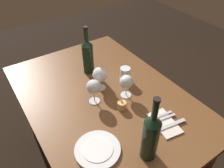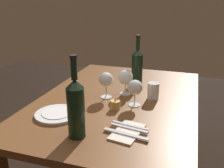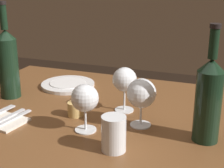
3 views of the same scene
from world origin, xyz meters
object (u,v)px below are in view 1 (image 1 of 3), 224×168
wine_glass_centre (94,87)px  wine_bottle_second (151,136)px  fork_inner (161,119)px  fork_outer (158,116)px  wine_bottle (88,56)px  table_knife (169,126)px  votive_candle (122,106)px  water_tumbler (125,75)px  wine_glass_right (126,82)px  wine_glass_left (100,75)px  folded_napkin (164,123)px  dinner_plate (98,150)px

wine_glass_centre → wine_bottle_second: bearing=3.0°
fork_inner → fork_outer: bearing=180.0°
wine_bottle → table_knife: 0.69m
wine_glass_centre → table_knife: (0.39, 0.22, -0.10)m
wine_glass_centre → votive_candle: bearing=35.9°
wine_bottle → water_tumbler: wine_bottle is taller
wine_glass_right → fork_inner: bearing=7.8°
wine_glass_left → wine_glass_right: (0.15, 0.09, -0.00)m
wine_bottle_second → folded_napkin: wine_bottle_second is taller
water_tumbler → fork_outer: water_tumbler is taller
water_tumbler → votive_candle: (0.20, -0.17, -0.02)m
wine_bottle → table_knife: (0.67, 0.10, -0.12)m
wine_glass_right → wine_glass_centre: bearing=-108.0°
wine_glass_right → water_tumbler: wine_glass_right is taller
wine_glass_right → fork_inner: wine_glass_right is taller
water_tumbler → fork_inner: size_ratio=0.55×
fork_inner → fork_outer: (-0.02, 0.00, 0.00)m
wine_glass_right → table_knife: bearing=6.5°
folded_napkin → fork_inner: 0.03m
wine_bottle_second → fork_outer: 0.28m
wine_glass_centre → dinner_plate: bearing=-27.8°
wine_bottle → votive_candle: wine_bottle is taller
fork_inner → wine_bottle_second: bearing=-59.3°
fork_outer → table_knife: bearing=0.0°
wine_glass_centre → fork_outer: bearing=36.1°
wine_glass_right → table_knife: (0.33, 0.04, -0.09)m
folded_napkin → wine_glass_left: bearing=-163.7°
wine_glass_centre → water_tumbler: (-0.06, 0.27, -0.07)m
wine_glass_left → dinner_plate: 0.47m
fork_outer → table_knife: 0.08m
wine_bottle → wine_bottle_second: wine_bottle_second is taller
wine_glass_centre → fork_inner: (0.33, 0.22, -0.10)m
votive_candle → wine_bottle: bearing=177.1°
wine_bottle → votive_candle: 0.44m
dinner_plate → fork_outer: (0.01, 0.38, 0.00)m
wine_glass_left → water_tumbler: wine_glass_left is taller
wine_glass_right → wine_bottle: size_ratio=0.44×
wine_bottle → water_tumbler: 0.28m
wine_glass_left → dinner_plate: size_ratio=0.69×
wine_glass_left → fork_inner: size_ratio=0.85×
wine_glass_right → water_tumbler: 0.16m
water_tumbler → table_knife: (0.45, -0.04, -0.03)m
wine_glass_right → table_knife: wine_glass_right is taller
water_tumbler → fork_inner: water_tumbler is taller
wine_glass_centre → votive_candle: 0.19m
votive_candle → fork_outer: 0.21m
water_tumbler → fork_inner: 0.40m
wine_glass_right → wine_glass_centre: (-0.06, -0.19, 0.01)m
dinner_plate → folded_napkin: size_ratio=1.08×
fork_outer → table_knife: same height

